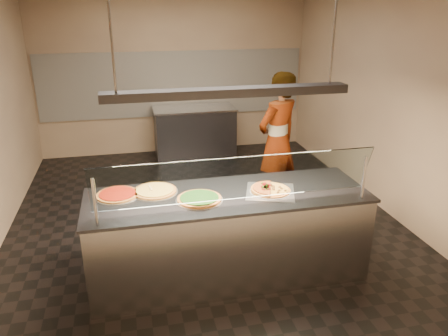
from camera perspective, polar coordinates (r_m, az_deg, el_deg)
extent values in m
cube|color=black|center=(5.94, -2.61, -6.58)|extent=(5.00, 6.00, 0.02)
cube|color=tan|center=(8.35, -6.59, 12.25)|extent=(5.00, 0.02, 3.00)
cube|color=tan|center=(2.67, 8.65, -6.65)|extent=(5.00, 0.02, 3.00)
cube|color=tan|center=(6.34, 20.32, 8.42)|extent=(0.02, 6.00, 3.00)
cube|color=silver|center=(8.35, -6.51, 10.86)|extent=(4.90, 0.02, 1.20)
cube|color=#B7B7BC|center=(4.58, 0.51, -8.89)|extent=(2.78, 0.90, 0.90)
cube|color=#37373C|center=(4.37, 0.52, -3.58)|extent=(2.82, 0.94, 0.03)
cylinder|color=#B7B7BC|center=(3.83, -16.49, -4.34)|extent=(0.03, 0.03, 0.44)
cylinder|color=#B7B7BC|center=(4.38, 17.80, -1.23)|extent=(0.03, 0.03, 0.44)
cube|color=white|center=(3.94, 1.68, -1.40)|extent=(2.58, 0.18, 0.47)
cube|color=silver|center=(4.43, 6.04, -3.09)|extent=(0.60, 0.60, 0.01)
cylinder|color=silver|center=(4.43, 6.05, -3.01)|extent=(0.42, 0.42, 0.01)
cylinder|color=#530606|center=(4.46, 5.76, -2.18)|extent=(0.06, 0.06, 0.01)
cylinder|color=#530606|center=(4.48, 5.29, -2.02)|extent=(0.06, 0.06, 0.01)
cylinder|color=#530606|center=(4.44, 5.53, -2.29)|extent=(0.06, 0.06, 0.01)
cylinder|color=#530606|center=(4.42, 5.53, -2.36)|extent=(0.06, 0.06, 0.01)
cylinder|color=#530606|center=(4.41, 5.19, -2.41)|extent=(0.06, 0.06, 0.01)
cylinder|color=#530606|center=(4.40, 5.29, -2.49)|extent=(0.06, 0.06, 0.01)
cylinder|color=#530606|center=(4.40, 5.60, -2.52)|extent=(0.06, 0.06, 0.01)
cylinder|color=#530606|center=(4.36, 5.27, -2.69)|extent=(0.06, 0.06, 0.01)
cylinder|color=#530606|center=(4.37, 5.72, -2.66)|extent=(0.06, 0.06, 0.01)
cube|color=#19590F|center=(4.47, 5.61, -2.08)|extent=(0.02, 0.02, 0.01)
cube|color=#19590F|center=(4.50, 4.97, -1.92)|extent=(0.02, 0.02, 0.01)
cube|color=#19590F|center=(4.43, 5.56, -2.32)|extent=(0.01, 0.02, 0.01)
cube|color=#19590F|center=(4.41, 5.11, -2.41)|extent=(0.02, 0.02, 0.01)
cube|color=#19590F|center=(4.37, 5.07, -2.61)|extent=(0.02, 0.02, 0.01)
cube|color=#19590F|center=(4.35, 5.39, -2.74)|extent=(0.02, 0.02, 0.01)
cube|color=#19590F|center=(4.36, 5.78, -2.69)|extent=(0.02, 0.02, 0.01)
sphere|color=#513014|center=(4.34, 7.04, -3.19)|extent=(0.03, 0.03, 0.03)
sphere|color=#513014|center=(4.40, 6.48, -2.80)|extent=(0.03, 0.03, 0.03)
sphere|color=#513014|center=(4.38, 7.18, -2.92)|extent=(0.03, 0.03, 0.03)
sphere|color=#513014|center=(4.39, 8.00, -2.93)|extent=(0.03, 0.03, 0.03)
sphere|color=#513014|center=(4.43, 7.48, -2.66)|extent=(0.03, 0.03, 0.03)
sphere|color=#513014|center=(4.43, 6.44, -2.65)|extent=(0.03, 0.03, 0.03)
sphere|color=#513014|center=(4.47, 7.28, -2.47)|extent=(0.03, 0.03, 0.03)
sphere|color=#513014|center=(4.45, 6.44, -2.53)|extent=(0.03, 0.03, 0.03)
sphere|color=#513014|center=(4.48, 6.45, -2.38)|extent=(0.03, 0.03, 0.03)
sphere|color=#513014|center=(4.48, 6.36, -2.37)|extent=(0.03, 0.03, 0.03)
sphere|color=#513014|center=(4.51, 6.14, -2.18)|extent=(0.03, 0.03, 0.03)
cylinder|color=silver|center=(4.24, -3.25, -4.17)|extent=(0.46, 0.46, 0.01)
cylinder|color=#9C5A23|center=(4.23, -3.25, -4.01)|extent=(0.43, 0.43, 0.02)
cylinder|color=black|center=(4.23, -3.25, -3.83)|extent=(0.37, 0.37, 0.01)
cylinder|color=silver|center=(4.47, -9.01, -3.05)|extent=(0.46, 0.46, 0.01)
cylinder|color=#9C5A23|center=(4.46, -9.02, -2.93)|extent=(0.43, 0.43, 0.02)
cylinder|color=gold|center=(4.46, -9.03, -2.78)|extent=(0.38, 0.38, 0.01)
cylinder|color=silver|center=(4.45, -13.74, -3.48)|extent=(0.44, 0.44, 0.01)
cylinder|color=#9C5A23|center=(4.45, -13.75, -3.35)|extent=(0.41, 0.41, 0.02)
cylinder|color=#6D0603|center=(4.45, -13.77, -3.20)|extent=(0.36, 0.36, 0.01)
cube|color=#B7B7BC|center=(4.41, -8.16, -2.97)|extent=(0.15, 0.13, 0.00)
cylinder|color=tan|center=(4.49, -9.62, -2.58)|extent=(0.05, 0.14, 0.02)
cube|color=#37373C|center=(8.17, -3.86, 4.59)|extent=(1.45, 0.70, 0.90)
cube|color=#B7B7BC|center=(8.05, -3.94, 7.77)|extent=(1.49, 0.74, 0.03)
imported|color=black|center=(6.01, 7.00, 3.46)|extent=(0.82, 0.73, 1.89)
cube|color=#37373C|center=(4.06, 0.57, 9.86)|extent=(2.30, 0.18, 0.08)
cylinder|color=#B7B7BC|center=(3.88, -14.58, 16.86)|extent=(0.02, 0.02, 1.01)
cylinder|color=#B7B7BC|center=(4.33, 14.20, 17.23)|extent=(0.02, 0.02, 1.01)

